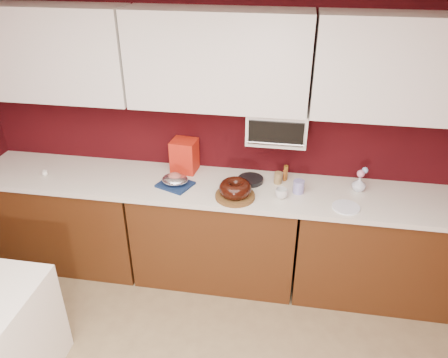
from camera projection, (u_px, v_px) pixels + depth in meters
ceiling at (56, 2)px, 1.01m from camera, size 4.00×4.50×0.02m
wall_back at (222, 129)px, 3.55m from camera, size 4.00×0.02×2.50m
base_cabinet_left at (69, 218)px, 3.88m from camera, size 1.31×0.58×0.86m
base_cabinet_center at (216, 233)px, 3.69m from camera, size 1.31×0.58×0.86m
base_cabinet_right at (379, 250)px, 3.50m from camera, size 1.31×0.58×0.86m
countertop at (216, 187)px, 3.47m from camera, size 4.00×0.62×0.04m
upper_cabinet_left at (45, 53)px, 3.31m from camera, size 1.31×0.33×0.70m
upper_cabinet_center at (218, 60)px, 3.12m from camera, size 1.31×0.33×0.70m
upper_cabinet_right at (413, 69)px, 2.92m from camera, size 1.31×0.33×0.70m
toaster_oven at (277, 125)px, 3.30m from camera, size 0.45×0.30×0.25m
toaster_oven_door at (276, 133)px, 3.16m from camera, size 0.40×0.02×0.18m
toaster_oven_handle at (275, 144)px, 3.19m from camera, size 0.42×0.02×0.02m
cake_base at (235, 196)px, 3.29m from camera, size 0.35×0.35×0.03m
bundt_cake at (235, 188)px, 3.26m from camera, size 0.29×0.29×0.10m
navy_towel at (175, 184)px, 3.45m from camera, size 0.31×0.29×0.02m
foil_ham_nest at (175, 180)px, 3.43m from camera, size 0.25×0.23×0.08m
roasted_ham at (175, 177)px, 3.41m from camera, size 0.13×0.12×0.07m
pandoro_box at (184, 156)px, 3.61m from camera, size 0.22×0.20×0.27m
dark_pan at (251, 180)px, 3.50m from camera, size 0.21×0.21×0.04m
coffee_mug at (281, 192)px, 3.27m from camera, size 0.09×0.09×0.09m
blue_jar at (299, 187)px, 3.34m from camera, size 0.09×0.09×0.10m
flower_vase at (359, 183)px, 3.36m from camera, size 0.09×0.09×0.13m
flower_pink at (361, 174)px, 3.32m from camera, size 0.06×0.06×0.06m
flower_blue at (365, 170)px, 3.32m from camera, size 0.05×0.05×0.05m
china_plate at (346, 207)px, 3.17m from camera, size 0.25×0.25×0.01m
amber_bottle at (285, 175)px, 3.50m from camera, size 0.03×0.03×0.09m
paper_cup at (278, 178)px, 3.46m from camera, size 0.07×0.07×0.10m
egg_left at (45, 172)px, 3.61m from camera, size 0.06×0.05×0.04m
egg_right at (45, 173)px, 3.58m from camera, size 0.06×0.04×0.04m
amber_bottle_tall at (286, 172)px, 3.52m from camera, size 0.05×0.05×0.12m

